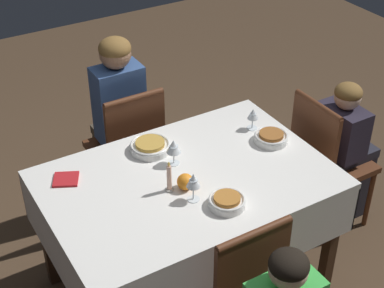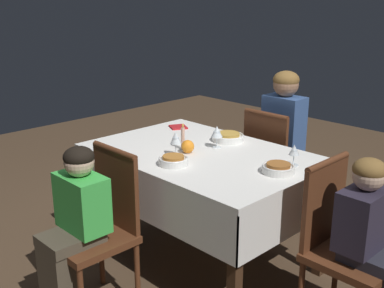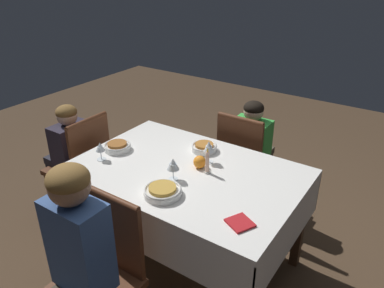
{
  "view_description": "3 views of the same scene",
  "coord_description": "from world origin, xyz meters",
  "px_view_note": "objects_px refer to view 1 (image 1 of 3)",
  "views": [
    {
      "loc": [
        1.2,
        2.06,
        2.6
      ],
      "look_at": [
        -0.08,
        -0.09,
        0.9
      ],
      "focal_mm": 55.0,
      "sensor_mm": 36.0,
      "label": 1
    },
    {
      "loc": [
        -2.06,
        2.09,
        1.75
      ],
      "look_at": [
        0.07,
        0.02,
        0.82
      ],
      "focal_mm": 45.0,
      "sensor_mm": 36.0,
      "label": 2
    },
    {
      "loc": [
        1.2,
        -1.7,
        2.01
      ],
      "look_at": [
        0.02,
        0.04,
        0.95
      ],
      "focal_mm": 35.0,
      "sensor_mm": 36.0,
      "label": 3
    }
  ],
  "objects_px": {
    "person_adult_denim": "(117,112)",
    "wine_glass_west": "(253,115)",
    "dining_table": "(187,192)",
    "candle_centerpiece": "(169,179)",
    "orange_fruit": "(185,182)",
    "person_child_dark": "(347,145)",
    "wine_glass_south": "(174,147)",
    "wine_glass_north": "(193,181)",
    "chair_south": "(129,146)",
    "chair_west": "(325,157)",
    "bowl_north": "(227,201)",
    "bowl_west": "(271,137)",
    "bowl_south": "(150,146)",
    "napkin_red_folded": "(66,179)"
  },
  "relations": [
    {
      "from": "chair_west",
      "to": "person_adult_denim",
      "type": "height_order",
      "value": "person_adult_denim"
    },
    {
      "from": "person_child_dark",
      "to": "orange_fruit",
      "type": "xyz_separation_m",
      "value": [
        1.22,
        0.11,
        0.27
      ]
    },
    {
      "from": "chair_south",
      "to": "wine_glass_south",
      "type": "relative_size",
      "value": 6.41
    },
    {
      "from": "bowl_south",
      "to": "chair_west",
      "type": "bearing_deg",
      "value": 165.12
    },
    {
      "from": "dining_table",
      "to": "orange_fruit",
      "type": "height_order",
      "value": "orange_fruit"
    },
    {
      "from": "wine_glass_west",
      "to": "bowl_north",
      "type": "bearing_deg",
      "value": 44.64
    },
    {
      "from": "person_adult_denim",
      "to": "candle_centerpiece",
      "type": "distance_m",
      "value": 0.98
    },
    {
      "from": "bowl_north",
      "to": "orange_fruit",
      "type": "distance_m",
      "value": 0.24
    },
    {
      "from": "orange_fruit",
      "to": "person_child_dark",
      "type": "bearing_deg",
      "value": -175.06
    },
    {
      "from": "chair_south",
      "to": "candle_centerpiece",
      "type": "xyz_separation_m",
      "value": [
        0.15,
        0.81,
        0.32
      ]
    },
    {
      "from": "wine_glass_west",
      "to": "wine_glass_north",
      "type": "relative_size",
      "value": 0.82
    },
    {
      "from": "bowl_west",
      "to": "dining_table",
      "type": "bearing_deg",
      "value": 4.54
    },
    {
      "from": "person_adult_denim",
      "to": "person_child_dark",
      "type": "bearing_deg",
      "value": 142.49
    },
    {
      "from": "wine_glass_south",
      "to": "bowl_west",
      "type": "height_order",
      "value": "wine_glass_south"
    },
    {
      "from": "bowl_west",
      "to": "wine_glass_west",
      "type": "bearing_deg",
      "value": -86.44
    },
    {
      "from": "candle_centerpiece",
      "to": "bowl_south",
      "type": "bearing_deg",
      "value": -102.39
    },
    {
      "from": "bowl_south",
      "to": "orange_fruit",
      "type": "bearing_deg",
      "value": 89.45
    },
    {
      "from": "candle_centerpiece",
      "to": "dining_table",
      "type": "bearing_deg",
      "value": -160.49
    },
    {
      "from": "dining_table",
      "to": "person_child_dark",
      "type": "distance_m",
      "value": 1.18
    },
    {
      "from": "person_adult_denim",
      "to": "wine_glass_west",
      "type": "xyz_separation_m",
      "value": [
        -0.54,
        0.71,
        0.18
      ]
    },
    {
      "from": "person_child_dark",
      "to": "wine_glass_south",
      "type": "bearing_deg",
      "value": 84.77
    },
    {
      "from": "chair_south",
      "to": "wine_glass_west",
      "type": "height_order",
      "value": "chair_south"
    },
    {
      "from": "wine_glass_south",
      "to": "napkin_red_folded",
      "type": "relative_size",
      "value": 0.89
    },
    {
      "from": "chair_west",
      "to": "wine_glass_south",
      "type": "relative_size",
      "value": 6.41
    },
    {
      "from": "candle_centerpiece",
      "to": "napkin_red_folded",
      "type": "height_order",
      "value": "candle_centerpiece"
    },
    {
      "from": "bowl_south",
      "to": "napkin_red_folded",
      "type": "relative_size",
      "value": 1.35
    },
    {
      "from": "dining_table",
      "to": "candle_centerpiece",
      "type": "distance_m",
      "value": 0.22
    },
    {
      "from": "wine_glass_south",
      "to": "orange_fruit",
      "type": "height_order",
      "value": "wine_glass_south"
    },
    {
      "from": "person_child_dark",
      "to": "napkin_red_folded",
      "type": "height_order",
      "value": "person_child_dark"
    },
    {
      "from": "wine_glass_south",
      "to": "wine_glass_west",
      "type": "height_order",
      "value": "wine_glass_south"
    },
    {
      "from": "dining_table",
      "to": "person_child_dark",
      "type": "xyz_separation_m",
      "value": [
        -1.17,
        -0.03,
        -0.13
      ]
    },
    {
      "from": "dining_table",
      "to": "orange_fruit",
      "type": "relative_size",
      "value": 17.44
    },
    {
      "from": "napkin_red_folded",
      "to": "wine_glass_north",
      "type": "bearing_deg",
      "value": 136.0
    },
    {
      "from": "chair_south",
      "to": "napkin_red_folded",
      "type": "relative_size",
      "value": 5.72
    },
    {
      "from": "chair_west",
      "to": "bowl_north",
      "type": "relative_size",
      "value": 5.26
    },
    {
      "from": "dining_table",
      "to": "wine_glass_north",
      "type": "bearing_deg",
      "value": 69.0
    },
    {
      "from": "wine_glass_south",
      "to": "chair_south",
      "type": "bearing_deg",
      "value": -91.68
    },
    {
      "from": "bowl_south",
      "to": "wine_glass_south",
      "type": "height_order",
      "value": "wine_glass_south"
    },
    {
      "from": "orange_fruit",
      "to": "chair_west",
      "type": "bearing_deg",
      "value": -174.26
    },
    {
      "from": "bowl_south",
      "to": "bowl_north",
      "type": "distance_m",
      "value": 0.61
    },
    {
      "from": "wine_glass_west",
      "to": "orange_fruit",
      "type": "bearing_deg",
      "value": 24.87
    },
    {
      "from": "chair_west",
      "to": "napkin_red_folded",
      "type": "relative_size",
      "value": 5.72
    },
    {
      "from": "wine_glass_south",
      "to": "wine_glass_north",
      "type": "relative_size",
      "value": 0.94
    },
    {
      "from": "dining_table",
      "to": "chair_south",
      "type": "xyz_separation_m",
      "value": [
        -0.02,
        -0.76,
        -0.16
      ]
    },
    {
      "from": "bowl_west",
      "to": "person_child_dark",
      "type": "bearing_deg",
      "value": 178.82
    },
    {
      "from": "wine_glass_south",
      "to": "candle_centerpiece",
      "type": "bearing_deg",
      "value": 54.89
    },
    {
      "from": "bowl_north",
      "to": "candle_centerpiece",
      "type": "height_order",
      "value": "candle_centerpiece"
    },
    {
      "from": "chair_west",
      "to": "wine_glass_south",
      "type": "height_order",
      "value": "chair_west"
    },
    {
      "from": "dining_table",
      "to": "bowl_south",
      "type": "height_order",
      "value": "bowl_south"
    },
    {
      "from": "bowl_south",
      "to": "napkin_red_folded",
      "type": "distance_m",
      "value": 0.49
    }
  ]
}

